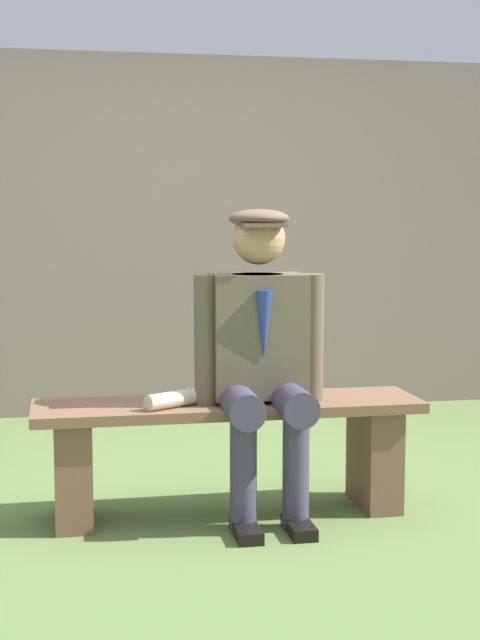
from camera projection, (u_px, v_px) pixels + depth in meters
The scene contains 5 objects.
ground_plane at pixel (228, 513), 4.09m from camera, with size 30.00×30.00×0.00m, color #607D40.
bench at pixel (228, 441), 4.05m from camera, with size 1.66×0.42×0.50m.
seated_man at pixel (261, 348), 3.97m from camera, with size 0.57×0.55×1.32m.
rolled_magazine at pixel (176, 399), 3.91m from camera, with size 0.07×0.07×0.28m, color beige.
stadium_wall at pixel (167, 236), 6.20m from camera, with size 12.00×0.24×2.31m, color slate.
Camera 1 is at (0.69, 3.91, 1.29)m, focal length 52.81 mm.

